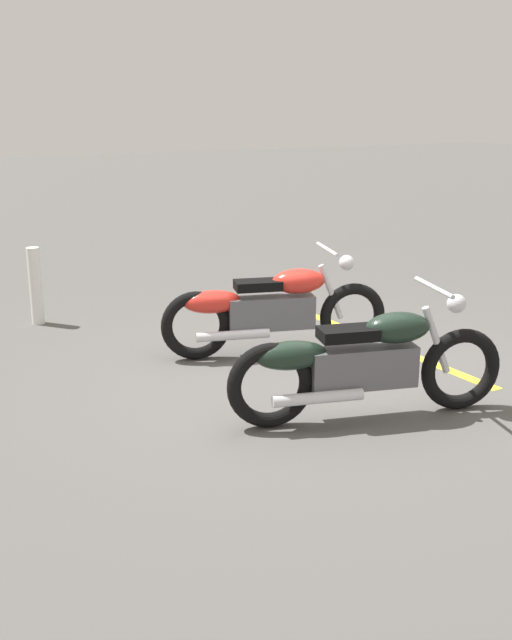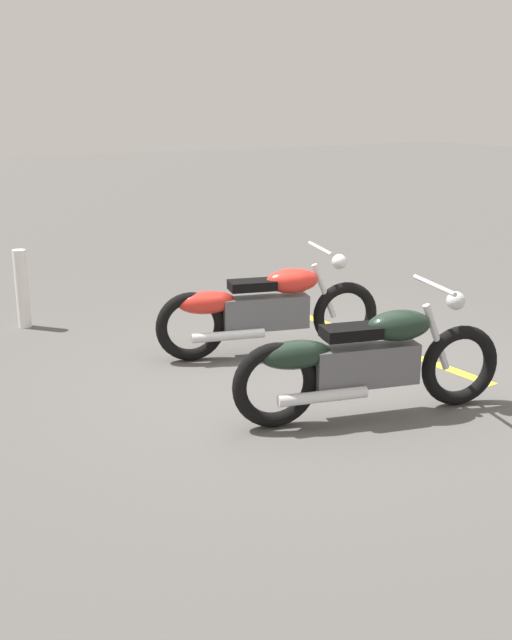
# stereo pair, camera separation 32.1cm
# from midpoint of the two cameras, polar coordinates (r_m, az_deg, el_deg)

# --- Properties ---
(ground_plane) EXTENTS (60.00, 60.00, 0.00)m
(ground_plane) POSITION_cam_midpoint_polar(r_m,az_deg,el_deg) (6.78, 6.74, -4.50)
(ground_plane) COLOR #514F4C
(motorcycle_bright_foreground) EXTENTS (2.18, 0.80, 1.04)m
(motorcycle_bright_foreground) POSITION_cam_midpoint_polar(r_m,az_deg,el_deg) (7.27, 2.35, 0.86)
(motorcycle_bright_foreground) COLOR black
(motorcycle_bright_foreground) RESTS_ON ground
(motorcycle_dark_foreground) EXTENTS (2.19, 0.78, 1.04)m
(motorcycle_dark_foreground) POSITION_cam_midpoint_polar(r_m,az_deg,el_deg) (5.86, 9.57, -3.17)
(motorcycle_dark_foreground) COLOR black
(motorcycle_dark_foreground) RESTS_ON ground
(bollard_post) EXTENTS (0.14, 0.14, 0.86)m
(bollard_post) POSITION_cam_midpoint_polar(r_m,az_deg,el_deg) (8.61, -15.28, 2.49)
(bollard_post) COLOR white
(bollard_post) RESTS_ON ground
(parking_stripe_near) EXTENTS (0.31, 3.20, 0.01)m
(parking_stripe_near) POSITION_cam_midpoint_polar(r_m,az_deg,el_deg) (7.92, 10.28, -1.58)
(parking_stripe_near) COLOR yellow
(parking_stripe_near) RESTS_ON ground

